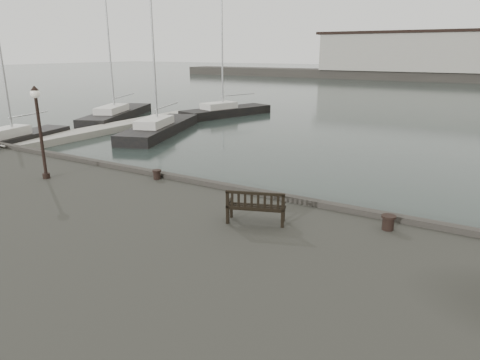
% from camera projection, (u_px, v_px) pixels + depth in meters
% --- Properties ---
extents(ground, '(400.00, 400.00, 0.00)m').
position_uv_depth(ground, '(252.00, 233.00, 15.44)').
color(ground, black).
rests_on(ground, ground).
extents(pontoon, '(2.00, 24.00, 0.50)m').
position_uv_depth(pontoon, '(92.00, 132.00, 33.42)').
color(pontoon, '#9F9C94').
rests_on(pontoon, ground).
extents(breakwater, '(140.00, 9.50, 12.20)m').
position_uv_depth(breakwater, '(443.00, 61.00, 92.00)').
color(breakwater, '#383530').
rests_on(breakwater, ground).
extents(bench, '(1.77, 1.12, 0.96)m').
position_uv_depth(bench, '(256.00, 213.00, 12.23)').
color(bench, black).
rests_on(bench, quay).
extents(bollard_left, '(0.42, 0.42, 0.36)m').
position_uv_depth(bollard_left, '(157.00, 175.00, 16.46)').
color(bollard_left, black).
rests_on(bollard_left, quay).
extents(bollard_right, '(0.47, 0.47, 0.41)m').
position_uv_depth(bollard_right, '(388.00, 223.00, 11.78)').
color(bollard_right, black).
rests_on(bollard_right, quay).
extents(lamp_post, '(0.35, 0.35, 3.54)m').
position_uv_depth(lamp_post, '(39.00, 120.00, 15.97)').
color(lamp_post, black).
rests_on(lamp_post, quay).
extents(yacht_a, '(3.83, 8.27, 11.18)m').
position_uv_depth(yacht_a, '(19.00, 142.00, 29.62)').
color(yacht_a, black).
rests_on(yacht_a, ground).
extents(yacht_b, '(7.45, 12.30, 15.90)m').
position_uv_depth(yacht_b, '(118.00, 116.00, 41.37)').
color(yacht_b, black).
rests_on(yacht_b, ground).
extents(yacht_c, '(6.17, 11.37, 14.73)m').
position_uv_depth(yacht_c, '(161.00, 131.00, 33.97)').
color(yacht_c, black).
rests_on(yacht_c, ground).
extents(yacht_d, '(5.54, 10.31, 12.48)m').
position_uv_depth(yacht_d, '(227.00, 113.00, 43.45)').
color(yacht_d, black).
rests_on(yacht_d, ground).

